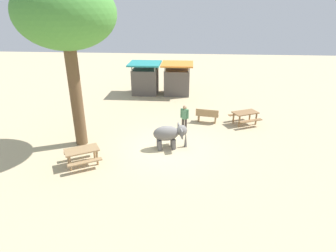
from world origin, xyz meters
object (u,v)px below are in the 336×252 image
(wooden_bench, at_px, (207,115))
(picnic_table_near, at_px, (245,115))
(person_handler, at_px, (184,116))
(market_stall_orange, at_px, (177,80))
(elephant, at_px, (170,134))
(picnic_table_far, at_px, (82,153))
(shade_tree_main, at_px, (65,16))
(market_stall_teal, at_px, (145,80))

(wooden_bench, xyz_separation_m, picnic_table_near, (2.30, -0.08, 0.12))
(person_handler, relative_size, market_stall_orange, 0.64)
(elephant, relative_size, person_handler, 1.11)
(person_handler, relative_size, picnic_table_far, 0.80)
(shade_tree_main, relative_size, picnic_table_far, 3.98)
(elephant, height_order, wooden_bench, elephant)
(elephant, distance_m, wooden_bench, 4.19)
(elephant, height_order, person_handler, person_handler)
(person_handler, bearing_deg, picnic_table_far, -26.17)
(wooden_bench, bearing_deg, picnic_table_far, -125.99)
(shade_tree_main, distance_m, market_stall_orange, 11.73)
(person_handler, height_order, shade_tree_main, shade_tree_main)
(person_handler, xyz_separation_m, wooden_bench, (1.38, 1.54, -0.48))
(shade_tree_main, bearing_deg, market_stall_teal, 77.93)
(picnic_table_near, distance_m, picnic_table_far, 9.93)
(shade_tree_main, relative_size, wooden_bench, 5.60)
(shade_tree_main, relative_size, market_stall_orange, 3.22)
(wooden_bench, relative_size, picnic_table_near, 0.73)
(elephant, distance_m, picnic_table_far, 4.35)
(picnic_table_far, bearing_deg, wooden_bench, -166.63)
(shade_tree_main, distance_m, market_stall_teal, 10.97)
(market_stall_orange, bearing_deg, picnic_table_near, -53.51)
(market_stall_teal, bearing_deg, market_stall_orange, 0.00)
(elephant, relative_size, wooden_bench, 1.24)
(person_handler, xyz_separation_m, picnic_table_near, (3.68, 1.46, -0.36))
(shade_tree_main, height_order, market_stall_orange, shade_tree_main)
(elephant, relative_size, market_stall_orange, 0.71)
(elephant, bearing_deg, wooden_bench, 47.16)
(picnic_table_far, height_order, market_stall_teal, market_stall_teal)
(wooden_bench, xyz_separation_m, market_stall_orange, (-2.17, 5.97, 0.67))
(picnic_table_near, bearing_deg, market_stall_teal, -65.45)
(elephant, xyz_separation_m, person_handler, (0.69, 2.09, 0.16))
(elephant, relative_size, picnic_table_far, 0.88)
(person_handler, relative_size, shade_tree_main, 0.20)
(picnic_table_far, bearing_deg, market_stall_orange, -137.94)
(shade_tree_main, bearing_deg, picnic_table_far, -68.72)
(wooden_bench, bearing_deg, market_stall_teal, 139.43)
(wooden_bench, relative_size, picnic_table_far, 0.71)
(picnic_table_near, height_order, market_stall_orange, market_stall_orange)
(picnic_table_near, height_order, market_stall_teal, market_stall_teal)
(shade_tree_main, bearing_deg, picnic_table_near, 20.39)
(person_handler, bearing_deg, market_stall_orange, -151.70)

